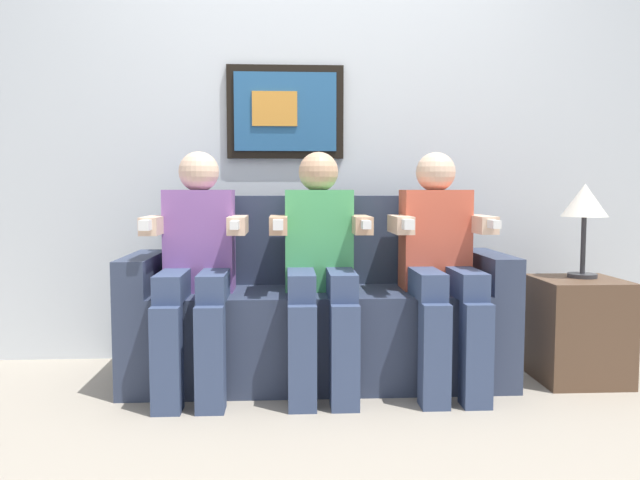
% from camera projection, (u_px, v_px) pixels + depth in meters
% --- Properties ---
extents(ground_plane, '(5.49, 5.49, 0.00)m').
position_uv_depth(ground_plane, '(322.00, 399.00, 2.78)').
color(ground_plane, '#9E9384').
extents(back_wall_assembly, '(4.23, 0.10, 2.60)m').
position_uv_depth(back_wall_assembly, '(313.00, 122.00, 3.43)').
color(back_wall_assembly, silver).
rests_on(back_wall_assembly, ground_plane).
extents(couch, '(1.83, 0.58, 0.90)m').
position_uv_depth(couch, '(318.00, 316.00, 3.07)').
color(couch, '#333D56').
rests_on(couch, ground_plane).
extents(person_on_left, '(0.46, 0.56, 1.11)m').
position_uv_depth(person_on_left, '(197.00, 261.00, 2.85)').
color(person_on_left, '#8C59A5').
rests_on(person_on_left, ground_plane).
extents(person_in_middle, '(0.46, 0.56, 1.11)m').
position_uv_depth(person_in_middle, '(320.00, 260.00, 2.88)').
color(person_in_middle, '#4CB266').
rests_on(person_in_middle, ground_plane).
extents(person_on_right, '(0.46, 0.56, 1.11)m').
position_uv_depth(person_on_right, '(441.00, 259.00, 2.92)').
color(person_on_right, '#D8593F').
rests_on(person_on_right, ground_plane).
extents(side_table_right, '(0.40, 0.40, 0.50)m').
position_uv_depth(side_table_right, '(578.00, 330.00, 3.04)').
color(side_table_right, brown).
rests_on(side_table_right, ground_plane).
extents(table_lamp, '(0.22, 0.22, 0.46)m').
position_uv_depth(table_lamp, '(585.00, 205.00, 3.04)').
color(table_lamp, '#333338').
rests_on(table_lamp, side_table_right).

